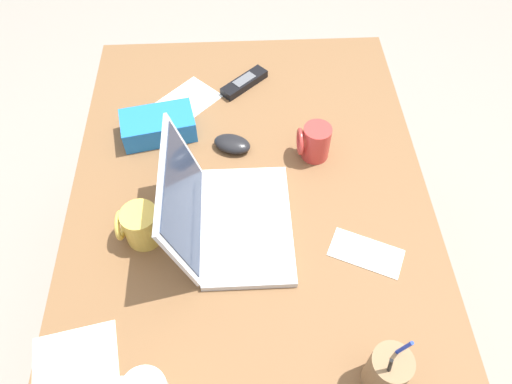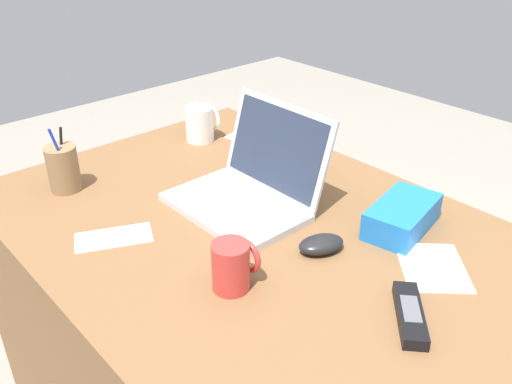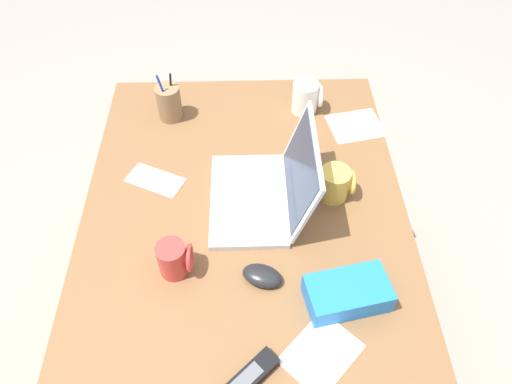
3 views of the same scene
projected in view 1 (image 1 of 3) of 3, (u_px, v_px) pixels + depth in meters
name	position (u px, v px, depth m)	size (l,w,h in m)	color
ground_plane	(252.00, 313.00, 1.82)	(6.00, 6.00, 0.00)	gray
desk	(251.00, 267.00, 1.52)	(1.29, 0.91, 0.74)	brown
laptop	(226.00, 216.00, 1.14)	(0.33, 0.28, 0.23)	silver
computer_mouse	(232.00, 144.00, 1.31)	(0.06, 0.10, 0.03)	black
coffee_mug_tall	(315.00, 142.00, 1.27)	(0.07, 0.09, 0.10)	#C63833
coffee_mug_spare	(140.00, 226.00, 1.12)	(0.09, 0.10, 0.10)	#E0BC4C
cordless_phone	(244.00, 83.00, 1.47)	(0.14, 0.15, 0.03)	black
pen_holder	(387.00, 371.00, 0.92)	(0.08, 0.08, 0.18)	olive
snack_bag	(158.00, 126.00, 1.33)	(0.11, 0.20, 0.07)	blue
paper_note_near_laptop	(75.00, 362.00, 0.98)	(0.14, 0.17, 0.00)	white
paper_note_left	(366.00, 253.00, 1.13)	(0.08, 0.17, 0.00)	white
paper_note_right	(188.00, 100.00, 1.44)	(0.13, 0.17, 0.00)	white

